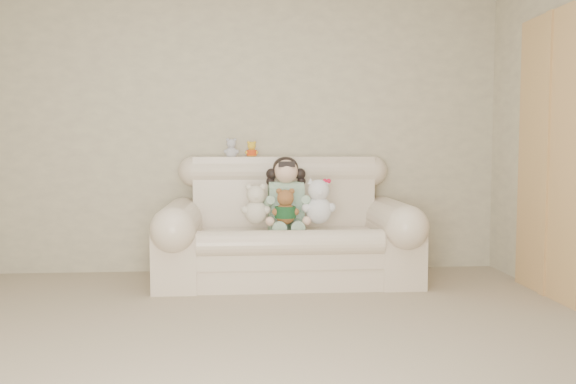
{
  "coord_description": "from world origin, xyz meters",
  "views": [
    {
      "loc": [
        -0.07,
        -2.9,
        1.1
      ],
      "look_at": [
        0.31,
        1.9,
        0.75
      ],
      "focal_mm": 37.6,
      "sensor_mm": 36.0,
      "label": 1
    }
  ],
  "objects_px": {
    "seated_child": "(286,193)",
    "cream_teddy": "(256,200)",
    "sofa": "(287,220)",
    "brown_teddy": "(285,203)",
    "white_cat": "(319,197)"
  },
  "relations": [
    {
      "from": "brown_teddy",
      "to": "cream_teddy",
      "type": "relative_size",
      "value": 0.9
    },
    {
      "from": "seated_child",
      "to": "cream_teddy",
      "type": "relative_size",
      "value": 1.67
    },
    {
      "from": "sofa",
      "to": "brown_teddy",
      "type": "height_order",
      "value": "sofa"
    },
    {
      "from": "sofa",
      "to": "white_cat",
      "type": "relative_size",
      "value": 4.89
    },
    {
      "from": "seated_child",
      "to": "brown_teddy",
      "type": "bearing_deg",
      "value": -98.07
    },
    {
      "from": "brown_teddy",
      "to": "sofa",
      "type": "bearing_deg",
      "value": 103.55
    },
    {
      "from": "brown_teddy",
      "to": "cream_teddy",
      "type": "distance_m",
      "value": 0.24
    },
    {
      "from": "brown_teddy",
      "to": "cream_teddy",
      "type": "bearing_deg",
      "value": -170.9
    },
    {
      "from": "sofa",
      "to": "white_cat",
      "type": "distance_m",
      "value": 0.34
    },
    {
      "from": "sofa",
      "to": "white_cat",
      "type": "xyz_separation_m",
      "value": [
        0.24,
        -0.13,
        0.2
      ]
    },
    {
      "from": "sofa",
      "to": "cream_teddy",
      "type": "relative_size",
      "value": 5.64
    },
    {
      "from": "cream_teddy",
      "to": "brown_teddy",
      "type": "bearing_deg",
      "value": -14.82
    },
    {
      "from": "sofa",
      "to": "white_cat",
      "type": "height_order",
      "value": "sofa"
    },
    {
      "from": "seated_child",
      "to": "brown_teddy",
      "type": "distance_m",
      "value": 0.25
    },
    {
      "from": "sofa",
      "to": "brown_teddy",
      "type": "distance_m",
      "value": 0.23
    }
  ]
}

